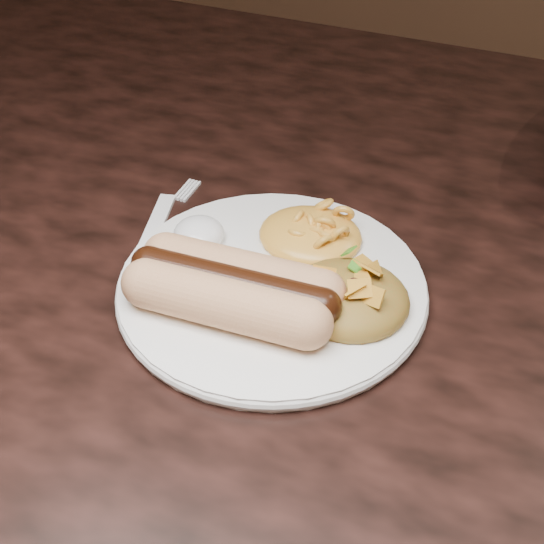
% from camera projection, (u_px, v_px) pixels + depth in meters
% --- Properties ---
extents(table, '(1.60, 0.90, 0.75)m').
position_uv_depth(table, '(316.00, 302.00, 0.76)').
color(table, black).
rests_on(table, floor).
extents(plate, '(0.33, 0.33, 0.01)m').
position_uv_depth(plate, '(272.00, 287.00, 0.63)').
color(plate, white).
rests_on(plate, table).
extents(hotdog, '(0.15, 0.08, 0.04)m').
position_uv_depth(hotdog, '(233.00, 288.00, 0.59)').
color(hotdog, '#F2C087').
rests_on(hotdog, plate).
extents(mac_and_cheese, '(0.11, 0.10, 0.04)m').
position_uv_depth(mac_and_cheese, '(311.00, 223.00, 0.66)').
color(mac_and_cheese, yellow).
rests_on(mac_and_cheese, plate).
extents(sour_cream, '(0.06, 0.06, 0.03)m').
position_uv_depth(sour_cream, '(198.00, 229.00, 0.66)').
color(sour_cream, white).
rests_on(sour_cream, plate).
extents(taco_salad, '(0.10, 0.09, 0.04)m').
position_uv_depth(taco_salad, '(350.00, 289.00, 0.59)').
color(taco_salad, '#BB3913').
rests_on(taco_salad, plate).
extents(fork, '(0.06, 0.15, 0.00)m').
position_uv_depth(fork, '(155.00, 227.00, 0.70)').
color(fork, white).
rests_on(fork, table).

